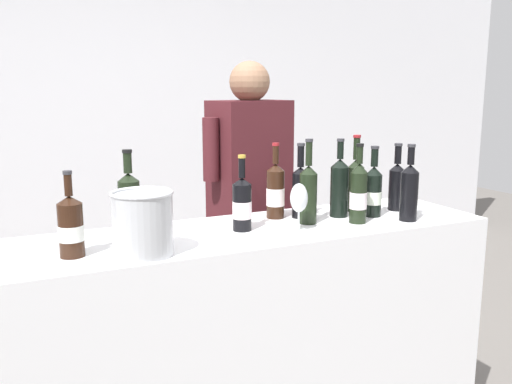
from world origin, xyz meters
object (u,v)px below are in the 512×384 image
object	(u,v)px
wine_bottle_0	(358,193)
person_server	(250,228)
wine_bottle_4	(242,204)
wine_glass	(299,200)
wine_bottle_7	(409,191)
wine_bottle_3	(300,191)
ice_bucket	(143,223)
wine_bottle_5	(373,191)
wine_bottle_10	(356,183)
wine_bottle_8	(129,204)
wine_bottle_11	(308,192)
wine_bottle_9	(71,226)
wine_bottle_1	(397,184)
wine_bottle_6	(275,191)
wine_bottle_2	(339,186)

from	to	relation	value
wine_bottle_0	person_server	size ratio (longest dim) A/B	0.20
wine_bottle_4	wine_glass	xyz separation A→B (m)	(0.20, -0.11, 0.02)
wine_bottle_7	wine_glass	bearing A→B (deg)	174.67
wine_bottle_0	wine_bottle_3	xyz separation A→B (m)	(-0.17, 0.18, -0.01)
wine_bottle_3	person_server	world-z (taller)	person_server
wine_bottle_0	ice_bucket	world-z (taller)	wine_bottle_0
wine_bottle_5	wine_bottle_10	size ratio (longest dim) A/B	0.89
wine_bottle_8	ice_bucket	distance (m)	0.23
wine_bottle_8	wine_bottle_11	world-z (taller)	wine_bottle_11
wine_bottle_9	wine_bottle_11	distance (m)	0.95
wine_bottle_3	ice_bucket	size ratio (longest dim) A/B	1.48
wine_bottle_8	wine_bottle_11	xyz separation A→B (m)	(0.72, -0.08, -0.00)
wine_glass	ice_bucket	distance (m)	0.63
wine_bottle_9	ice_bucket	world-z (taller)	wine_bottle_9
wine_bottle_1	wine_bottle_6	size ratio (longest dim) A/B	0.95
wine_bottle_0	wine_bottle_8	bearing A→B (deg)	170.09
wine_bottle_6	wine_bottle_10	size ratio (longest dim) A/B	0.94
wine_bottle_6	wine_bottle_8	xyz separation A→B (m)	(-0.64, -0.06, 0.02)
wine_bottle_6	wine_bottle_10	distance (m)	0.39
wine_bottle_0	wine_glass	xyz separation A→B (m)	(-0.29, -0.01, 0.00)
person_server	wine_bottle_10	bearing A→B (deg)	-61.50
wine_bottle_2	wine_bottle_7	size ratio (longest dim) A/B	1.05
wine_bottle_3	wine_bottle_6	xyz separation A→B (m)	(-0.10, 0.04, 0.00)
wine_bottle_7	wine_bottle_9	bearing A→B (deg)	176.71
wine_bottle_2	person_server	distance (m)	0.69
wine_bottle_5	wine_bottle_3	bearing A→B (deg)	159.30
wine_bottle_1	ice_bucket	bearing A→B (deg)	-171.15
wine_glass	ice_bucket	size ratio (longest dim) A/B	0.87
wine_bottle_1	wine_bottle_9	bearing A→B (deg)	-175.77
wine_bottle_4	wine_bottle_10	distance (m)	0.62
wine_bottle_8	wine_bottle_9	distance (m)	0.27
wine_bottle_7	wine_bottle_8	xyz separation A→B (m)	(-1.13, 0.22, 0.00)
wine_bottle_10	wine_glass	bearing A→B (deg)	-153.79
wine_bottle_1	wine_bottle_6	bearing A→B (deg)	170.31
wine_bottle_4	ice_bucket	world-z (taller)	wine_bottle_4
wine_bottle_10	wine_bottle_3	bearing A→B (deg)	-178.89
wine_bottle_11	ice_bucket	world-z (taller)	wine_bottle_11
wine_bottle_2	wine_bottle_6	xyz separation A→B (m)	(-0.27, 0.09, -0.02)
wine_bottle_1	wine_bottle_3	xyz separation A→B (m)	(-0.48, 0.06, -0.00)
wine_bottle_11	wine_bottle_10	bearing A→B (deg)	19.37
ice_bucket	wine_bottle_10	bearing A→B (deg)	13.73
wine_bottle_7	person_server	size ratio (longest dim) A/B	0.19
wine_bottle_0	wine_bottle_6	bearing A→B (deg)	140.58
wine_bottle_3	wine_bottle_8	distance (m)	0.74
wine_bottle_0	wine_bottle_11	xyz separation A→B (m)	(-0.19, 0.08, 0.01)
wine_bottle_0	wine_bottle_11	bearing A→B (deg)	157.70
wine_bottle_6	wine_bottle_8	world-z (taller)	wine_bottle_8
wine_bottle_9	person_server	bearing A→B (deg)	35.83
wine_bottle_3	wine_bottle_1	bearing A→B (deg)	-6.97
wine_bottle_2	wine_bottle_10	size ratio (longest dim) A/B	0.98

